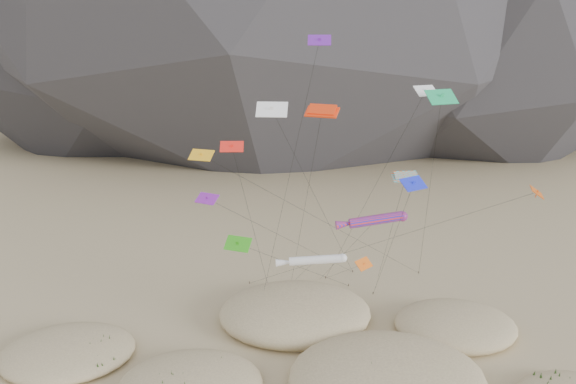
# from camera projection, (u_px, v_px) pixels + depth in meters

# --- Properties ---
(dunes) EXTENTS (54.18, 38.93, 4.04)m
(dunes) POSITION_uv_depth(u_px,v_px,m) (314.00, 382.00, 47.20)
(dunes) COLOR #CCB789
(dunes) RESTS_ON ground
(kite_stakes) EXTENTS (21.16, 8.77, 0.30)m
(kite_stakes) POSITION_uv_depth(u_px,v_px,m) (326.00, 284.00, 66.50)
(kite_stakes) COLOR #3F2D1E
(kite_stakes) RESTS_ON ground
(rainbow_tube_kite) EXTENTS (6.92, 13.98, 12.96)m
(rainbow_tube_kite) POSITION_uv_depth(u_px,v_px,m) (374.00, 220.00, 52.20)
(rainbow_tube_kite) COLOR #FF311A
(rainbow_tube_kite) RESTS_ON ground
(white_tube_kite) EXTENTS (6.70, 13.70, 9.16)m
(white_tube_kite) POSITION_uv_depth(u_px,v_px,m) (313.00, 260.00, 52.49)
(white_tube_kite) COLOR silver
(white_tube_kite) RESTS_ON ground
(orange_parafoil) EXTENTS (3.06, 16.07, 23.16)m
(orange_parafoil) POSITION_uv_depth(u_px,v_px,m) (322.00, 113.00, 47.78)
(orange_parafoil) COLOR #F7340D
(orange_parafoil) RESTS_ON ground
(multi_parafoil) EXTENTS (3.37, 16.47, 17.38)m
(multi_parafoil) POSITION_uv_depth(u_px,v_px,m) (405.00, 178.00, 49.09)
(multi_parafoil) COLOR #F9511A
(multi_parafoil) RESTS_ON ground
(delta_kites) EXTENTS (29.89, 21.93, 28.79)m
(delta_kites) POSITION_uv_depth(u_px,v_px,m) (338.00, 158.00, 48.43)
(delta_kites) COLOR #18A260
(delta_kites) RESTS_ON ground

